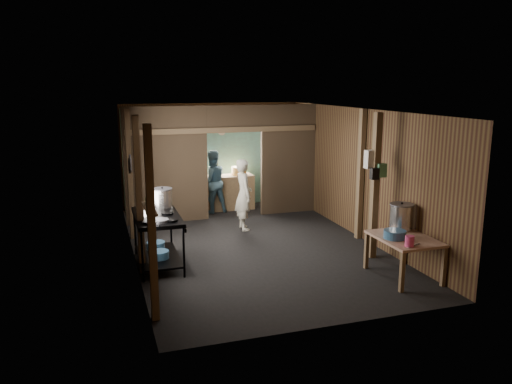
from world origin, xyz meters
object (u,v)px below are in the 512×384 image
object	(u,v)px
yellow_tub	(239,171)
cook	(244,195)
gas_range	(158,240)
stove_pot_large	(162,198)
stock_pot	(401,217)
pink_bucket	(410,241)
prep_table	(403,257)

from	to	relation	value
yellow_tub	cook	bearing A→B (deg)	-102.95
gas_range	stove_pot_large	world-z (taller)	stove_pot_large
gas_range	stove_pot_large	xyz separation A→B (m)	(0.17, 0.52, 0.61)
gas_range	stock_pot	xyz separation A→B (m)	(3.89, -1.37, 0.43)
pink_bucket	prep_table	bearing A→B (deg)	64.32
yellow_tub	cook	xyz separation A→B (m)	(-0.42, -1.84, -0.19)
stove_pot_large	cook	distance (m)	2.19
prep_table	yellow_tub	xyz separation A→B (m)	(-1.26, 5.25, 0.62)
stock_pot	pink_bucket	xyz separation A→B (m)	(-0.38, -0.81, -0.13)
stove_pot_large	pink_bucket	xyz separation A→B (m)	(3.34, -2.70, -0.31)
gas_range	yellow_tub	bearing A→B (deg)	54.98
gas_range	pink_bucket	xyz separation A→B (m)	(3.51, -2.18, 0.30)
cook	pink_bucket	bearing A→B (deg)	-158.17
gas_range	cook	world-z (taller)	cook
stove_pot_large	stock_pot	world-z (taller)	stove_pot_large
prep_table	stock_pot	distance (m)	0.70
cook	gas_range	bearing A→B (deg)	129.97
stove_pot_large	pink_bucket	world-z (taller)	stove_pot_large
stove_pot_large	gas_range	bearing A→B (deg)	-108.01
yellow_tub	gas_range	bearing A→B (deg)	-125.02
gas_range	cook	bearing A→B (deg)	39.29
gas_range	yellow_tub	world-z (taller)	yellow_tub
stock_pot	prep_table	bearing A→B (deg)	-114.55
stove_pot_large	cook	world-z (taller)	cook
gas_range	yellow_tub	xyz separation A→B (m)	(2.45, 3.49, 0.50)
prep_table	yellow_tub	size ratio (longest dim) A/B	3.08
yellow_tub	cook	world-z (taller)	cook
gas_range	prep_table	size ratio (longest dim) A/B	1.34
stock_pot	stove_pot_large	bearing A→B (deg)	153.08
stove_pot_large	pink_bucket	distance (m)	4.31
prep_table	gas_range	bearing A→B (deg)	154.61
stove_pot_large	stock_pot	size ratio (longest dim) A/B	0.78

